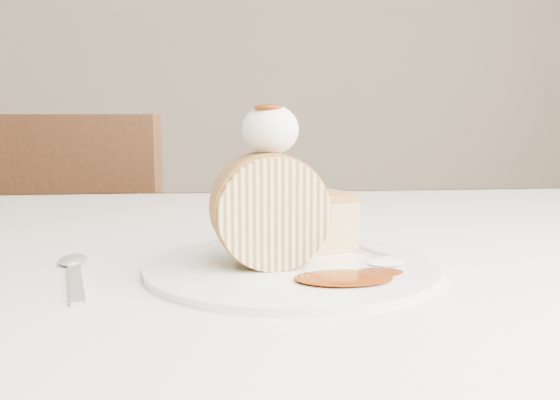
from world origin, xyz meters
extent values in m
cube|color=beige|center=(0.00, 3.00, 1.40)|extent=(5.00, 0.10, 2.80)
cube|color=beige|center=(0.00, 0.20, 0.73)|extent=(1.40, 0.90, 0.04)
cube|color=beige|center=(0.00, 0.65, 0.61)|extent=(1.40, 0.01, 0.28)
cube|color=brown|center=(-0.31, 1.09, 0.43)|extent=(0.54, 0.54, 0.04)
cube|color=brown|center=(-0.37, 0.91, 0.67)|extent=(0.41, 0.18, 0.44)
cylinder|color=brown|center=(-0.08, 1.20, 0.21)|extent=(0.04, 0.04, 0.41)
cylinder|color=brown|center=(-0.42, 1.32, 0.21)|extent=(0.04, 0.04, 0.41)
cylinder|color=brown|center=(-0.54, 0.98, 0.21)|extent=(0.04, 0.04, 0.41)
cylinder|color=white|center=(0.02, 0.05, 0.75)|extent=(0.35, 0.35, 0.01)
cylinder|color=#FAEBAE|center=(0.00, 0.05, 0.81)|extent=(0.11, 0.07, 0.10)
cube|color=#B38A43|center=(0.06, 0.11, 0.78)|extent=(0.08, 0.07, 0.05)
ellipsoid|color=white|center=(0.00, 0.06, 0.88)|extent=(0.05, 0.05, 0.05)
ellipsoid|color=#672304|center=(0.00, 0.05, 0.91)|extent=(0.03, 0.02, 0.01)
cube|color=silver|center=(0.09, 0.11, 0.76)|extent=(0.09, 0.16, 0.00)
cube|color=silver|center=(-0.17, 0.02, 0.75)|extent=(0.06, 0.16, 0.00)
camera|label=1|loc=(-0.05, -0.52, 0.90)|focal=40.00mm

